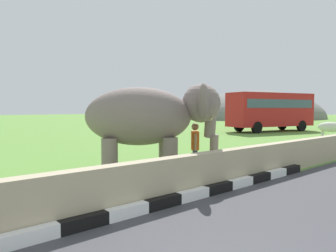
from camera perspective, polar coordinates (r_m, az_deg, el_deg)
striped_curb at (r=5.72m, az=-19.34°, el=-17.33°), size 16.20×0.20×0.24m
barrier_parapet at (r=7.00m, az=-1.88°, el=-10.08°), size 28.00×0.36×1.00m
elephant at (r=9.23m, az=-3.01°, el=1.54°), size 3.95×3.53×2.84m
person_handler at (r=9.89m, az=4.94°, el=-3.68°), size 0.49×0.52×1.66m
bus_red at (r=30.30m, az=18.21°, el=2.99°), size 8.85×4.46×3.50m
cow_near at (r=22.92m, az=27.55°, el=-0.25°), size 0.95×1.93×1.23m
hill_east at (r=68.75m, az=15.67°, el=1.33°), size 32.78×26.23×11.71m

